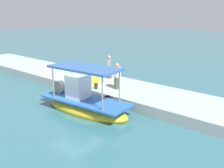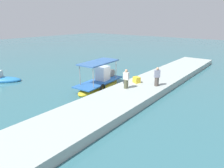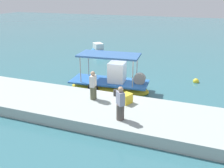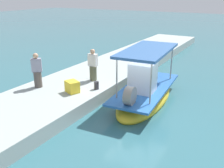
# 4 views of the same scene
# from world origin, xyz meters

# --- Properties ---
(ground_plane) EXTENTS (120.00, 120.00, 0.00)m
(ground_plane) POSITION_xyz_m (0.00, 0.00, 0.00)
(ground_plane) COLOR #346A74
(dock_quay) EXTENTS (36.00, 4.13, 0.63)m
(dock_quay) POSITION_xyz_m (0.00, -3.73, 0.32)
(dock_quay) COLOR #A4AFAB
(dock_quay) RESTS_ON ground_plane
(main_fishing_boat) EXTENTS (5.84, 2.50, 3.01)m
(main_fishing_boat) POSITION_xyz_m (-0.88, -0.01, 0.50)
(main_fishing_boat) COLOR gold
(main_fishing_boat) RESTS_ON ground_plane
(fisherman_near_bollard) EXTENTS (0.41, 0.50, 1.73)m
(fisherman_near_bollard) POSITION_xyz_m (-0.80, -3.05, 1.41)
(fisherman_near_bollard) COLOR #53553D
(fisherman_near_bollard) RESTS_ON dock_quay
(fisherman_by_crate) EXTENTS (0.55, 0.55, 1.75)m
(fisherman_by_crate) POSITION_xyz_m (1.49, -4.85, 1.42)
(fisherman_by_crate) COLOR #504843
(fisherman_by_crate) RESTS_ON dock_quay
(mooring_bollard) EXTENTS (0.24, 0.24, 0.39)m
(mooring_bollard) POSITION_xyz_m (0.26, -2.13, 0.83)
(mooring_bollard) COLOR #2D2D33
(mooring_bollard) RESTS_ON dock_quay
(cargo_crate) EXTENTS (0.72, 0.78, 0.56)m
(cargo_crate) POSITION_xyz_m (1.18, -2.91, 0.91)
(cargo_crate) COLOR yellow
(cargo_crate) RESTS_ON dock_quay
(marker_buoy) EXTENTS (0.46, 0.46, 0.46)m
(marker_buoy) POSITION_xyz_m (4.77, 3.92, 0.09)
(marker_buoy) COLOR yellow
(marker_buoy) RESTS_ON ground_plane
(moored_boat_near) EXTENTS (4.10, 4.30, 1.43)m
(moored_boat_near) POSITION_xyz_m (-6.04, 9.99, 0.23)
(moored_boat_near) COLOR #2A7CC2
(moored_boat_near) RESTS_ON ground_plane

